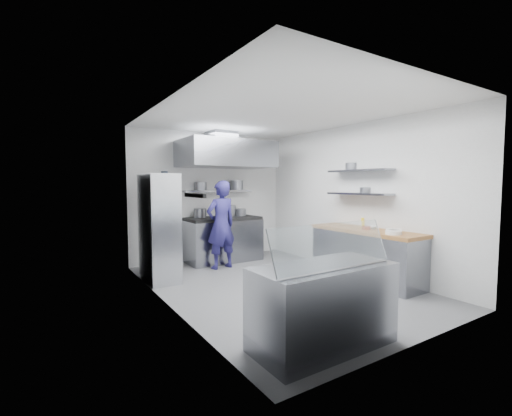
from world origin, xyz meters
TOP-DOWN VIEW (x-y plane):
  - floor at (0.00, 0.00)m, footprint 5.00×5.00m
  - ceiling at (0.00, 0.00)m, footprint 5.00×5.00m
  - wall_back at (0.00, 2.50)m, footprint 3.60×2.80m
  - wall_front at (0.00, -2.50)m, footprint 3.60×2.80m
  - wall_left at (-1.80, 0.00)m, footprint 2.80×5.00m
  - wall_right at (1.80, 0.00)m, footprint 2.80×5.00m
  - gas_range at (0.10, 2.10)m, footprint 1.60×0.80m
  - cooktop at (0.10, 2.10)m, footprint 1.57×0.78m
  - stock_pot_left at (-0.36, 2.25)m, footprint 0.26×0.26m
  - stock_pot_mid at (0.29, 2.22)m, footprint 0.35×0.35m
  - stock_pot_right at (0.56, 2.15)m, footprint 0.28×0.28m
  - over_range_shelf at (0.10, 2.34)m, footprint 1.60×0.30m
  - shelf_pot_a at (-0.29, 2.40)m, footprint 0.27×0.27m
  - shelf_pot_b at (0.56, 2.29)m, footprint 0.28×0.28m
  - extractor_hood at (0.10, 1.93)m, footprint 1.90×1.15m
  - hood_duct at (0.10, 2.15)m, footprint 0.55×0.55m
  - red_firebox at (-1.25, 2.44)m, footprint 0.22×0.10m
  - chef at (-0.23, 1.53)m, footprint 0.68×0.48m
  - wire_rack at (-1.53, 1.31)m, footprint 0.50×0.90m
  - rack_bin_a at (-1.53, 1.00)m, footprint 0.18×0.22m
  - rack_bin_b at (-1.53, 1.26)m, footprint 0.14×0.18m
  - rack_jar at (-1.48, 1.12)m, footprint 0.11×0.11m
  - knife_strip at (-1.78, -0.90)m, footprint 0.04×0.55m
  - prep_counter_base at (1.48, -0.60)m, footprint 0.62×2.00m
  - prep_counter_top at (1.48, -0.60)m, footprint 0.65×2.04m
  - plate_stack_a at (1.47, -1.16)m, footprint 0.24×0.24m
  - plate_stack_b at (1.35, -1.24)m, footprint 0.24×0.24m
  - copper_pan at (1.42, -0.66)m, footprint 0.15×0.15m
  - squeeze_bottle at (1.58, -0.45)m, footprint 0.06×0.06m
  - mixing_bowl at (1.55, -0.64)m, footprint 0.24×0.24m
  - wall_shelf_lower at (1.64, -0.30)m, footprint 0.30×1.30m
  - wall_shelf_upper at (1.64, -0.30)m, footprint 0.30×1.30m
  - shelf_pot_c at (1.78, -0.33)m, footprint 0.20×0.20m
  - shelf_pot_d at (1.82, 0.03)m, footprint 0.25×0.25m
  - display_case at (-0.84, -2.00)m, footprint 1.50×0.70m
  - display_glass at (-0.84, -2.12)m, footprint 1.47×0.19m

SIDE VIEW (x-z plane):
  - floor at x=0.00m, z-range 0.00..0.00m
  - prep_counter_base at x=1.48m, z-range 0.00..0.84m
  - display_case at x=-0.84m, z-range 0.00..0.85m
  - gas_range at x=0.10m, z-range 0.00..0.90m
  - rack_bin_a at x=-1.53m, z-range 0.70..0.90m
  - prep_counter_top at x=1.48m, z-range 0.84..0.90m
  - chef at x=-0.23m, z-range 0.00..1.74m
  - wire_rack at x=-1.53m, z-range 0.00..1.85m
  - mixing_bowl at x=1.55m, z-range 0.90..0.95m
  - cooktop at x=0.10m, z-range 0.90..0.96m
  - plate_stack_a at x=1.47m, z-range 0.90..0.96m
  - plate_stack_b at x=1.35m, z-range 0.90..0.96m
  - copper_pan at x=1.42m, z-range 0.90..0.96m
  - squeeze_bottle at x=1.58m, z-range 0.90..1.08m
  - stock_pot_right at x=0.56m, z-range 0.96..1.12m
  - stock_pot_left at x=-0.36m, z-range 0.96..1.16m
  - display_glass at x=-0.84m, z-range 0.86..1.28m
  - stock_pot_mid at x=0.29m, z-range 0.96..1.20m
  - rack_bin_b at x=-1.53m, z-range 1.22..1.38m
  - wall_back at x=0.00m, z-range 1.39..1.41m
  - wall_front at x=0.00m, z-range 1.39..1.41m
  - wall_left at x=-1.80m, z-range 1.39..1.41m
  - wall_right at x=1.80m, z-range 1.39..1.41m
  - red_firebox at x=-1.25m, z-range 1.29..1.55m
  - wall_shelf_lower at x=1.64m, z-range 1.48..1.52m
  - over_range_shelf at x=0.10m, z-range 1.50..1.54m
  - knife_strip at x=-1.78m, z-range 1.53..1.57m
  - shelf_pot_c at x=1.78m, z-range 1.52..1.62m
  - shelf_pot_a at x=-0.29m, z-range 1.54..1.72m
  - shelf_pot_b at x=0.56m, z-range 1.54..1.76m
  - rack_jar at x=-1.48m, z-range 1.71..1.89m
  - wall_shelf_upper at x=1.64m, z-range 1.90..1.94m
  - shelf_pot_d at x=1.82m, z-range 1.94..2.08m
  - extractor_hood at x=0.10m, z-range 2.02..2.57m
  - hood_duct at x=0.10m, z-range 2.56..2.80m
  - ceiling at x=0.00m, z-range 2.80..2.80m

